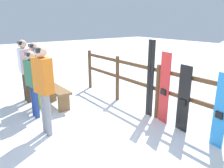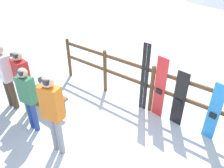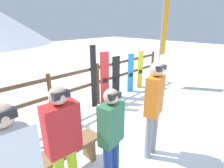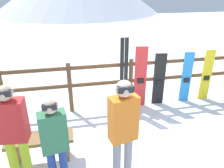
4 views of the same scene
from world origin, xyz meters
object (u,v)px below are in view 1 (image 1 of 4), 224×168
person_red (36,70)px  snowboard_blue (220,111)px  person_orange (43,83)px  ski_pair_black (150,79)px  person_white (25,67)px  snowboard_red (164,88)px  bench (57,93)px  snowboard_black_stripe (183,99)px  person_plaid_green (33,79)px

person_red → snowboard_blue: size_ratio=1.24×
person_orange → ski_pair_black: 2.37m
person_white → snowboard_red: person_white is taller
bench → snowboard_black_stripe: 3.21m
person_white → person_plaid_green: bearing=-8.1°
person_red → snowboard_black_stripe: bearing=32.1°
bench → person_red: (-0.27, -0.40, 0.63)m
person_orange → snowboard_black_stripe: 2.77m
snowboard_black_stripe → snowboard_blue: bearing=-0.0°
person_white → snowboard_black_stripe: 4.20m
person_red → ski_pair_black: ski_pair_black is taller
ski_pair_black → person_white: bearing=-143.4°
person_red → snowboard_red: (2.56, 1.93, -0.20)m
snowboard_blue → ski_pair_black: bearing=179.9°
person_plaid_green → person_red: bearing=155.2°
bench → person_red: 0.79m
person_orange → snowboard_red: 2.51m
person_orange → bench: bearing=149.4°
person_plaid_green → ski_pair_black: (1.55, 2.20, -0.02)m
bench → person_plaid_green: 0.94m
person_plaid_green → snowboard_blue: (3.23, 2.20, -0.25)m
person_orange → person_red: bearing=167.1°
person_plaid_green → ski_pair_black: ski_pair_black is taller
person_orange → snowboard_blue: person_orange is taller
bench → snowboard_red: (2.30, 1.53, 0.43)m
person_orange → ski_pair_black: bearing=75.3°
bench → snowboard_red: 2.79m
person_plaid_green → snowboard_black_stripe: size_ratio=1.14×
person_white → bench: bearing=30.4°
person_red → bench: bearing=56.4°
person_red → snowboard_blue: 4.29m
bench → snowboard_black_stripe: snowboard_black_stripe is taller
person_red → snowboard_black_stripe: 3.63m
bench → person_orange: person_orange is taller
person_white → ski_pair_black: (2.73, 2.03, -0.09)m
bench → person_plaid_green: (0.32, -0.67, 0.57)m
bench → ski_pair_black: 2.48m
snowboard_black_stripe → person_white: bearing=-151.0°
snowboard_red → snowboard_blue: (1.26, -0.00, -0.10)m
snowboard_blue → snowboard_black_stripe: bearing=180.0°
person_plaid_green → ski_pair_black: 2.69m
person_orange → snowboard_blue: size_ratio=1.31×
bench → snowboard_blue: 3.88m
person_orange → snowboard_black_stripe: bearing=56.3°
person_white → snowboard_blue: person_white is taller
bench → person_plaid_green: person_plaid_green is taller
bench → person_red: size_ratio=0.67×
person_orange → snowboard_red: bearing=65.9°
person_plaid_green → ski_pair_black: bearing=54.8°
ski_pair_black → snowboard_red: 0.44m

